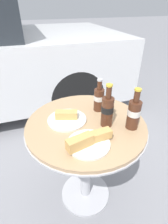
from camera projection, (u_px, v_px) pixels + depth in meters
name	position (u px, v px, depth m)	size (l,w,h in m)	color
ground_plane	(85.00, 193.00, 1.37)	(30.00, 30.00, 0.00)	gray
bistro_table	(86.00, 143.00, 1.08)	(0.69, 0.69, 0.69)	#B7B7BC
cola_bottle_left	(99.00, 98.00, 1.07)	(0.06, 0.06, 0.21)	#4C2819
cola_bottle_right	(134.00, 113.00, 0.91)	(0.07, 0.07, 0.23)	#4C2819
cola_bottle_center	(107.00, 110.00, 0.93)	(0.07, 0.07, 0.24)	#4C2819
lunch_plate_near	(67.00, 118.00, 1.01)	(0.22, 0.22, 0.06)	silver
lunch_plate_far	(88.00, 141.00, 0.83)	(0.24, 0.21, 0.07)	silver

